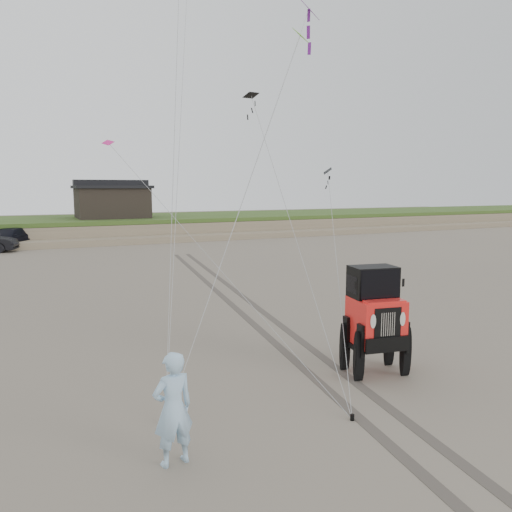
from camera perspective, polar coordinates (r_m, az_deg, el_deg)
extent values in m
plane|color=#6B6054|center=(11.28, 5.85, -15.19)|extent=(160.00, 160.00, 0.00)
cube|color=#7A6B54|center=(47.33, -18.61, 2.94)|extent=(160.00, 12.00, 1.40)
cube|color=#2D4719|center=(47.27, -18.66, 3.97)|extent=(160.00, 12.00, 0.35)
cube|color=#7A6B54|center=(40.94, -17.51, 1.65)|extent=(160.00, 3.50, 0.50)
cube|color=black|center=(46.48, -16.13, 5.83)|extent=(6.00, 5.00, 2.60)
cube|color=black|center=(46.46, -16.20, 7.59)|extent=(6.40, 5.40, 0.25)
cube|color=black|center=(46.47, -16.22, 8.05)|extent=(6.40, 1.20, 0.50)
imported|color=black|center=(40.68, -26.42, 1.83)|extent=(4.41, 5.34, 1.46)
imported|color=#8BB8D7|center=(8.36, -9.47, -16.84)|extent=(0.74, 0.55, 1.86)
cube|color=#7EE628|center=(18.87, 5.10, 23.82)|extent=(0.73, 0.71, 0.39)
cube|color=#6C1782|center=(21.59, 6.08, 26.28)|extent=(1.13, 1.09, 0.60)
cube|color=#E41C82|center=(18.44, -16.56, 12.32)|extent=(0.40, 0.44, 0.23)
cube|color=black|center=(18.44, 8.19, 9.61)|extent=(0.48, 0.60, 0.29)
cube|color=black|center=(15.92, -0.58, 17.90)|extent=(0.55, 0.48, 0.18)
cylinder|color=black|center=(9.97, -10.32, -18.16)|extent=(0.08, 0.08, 0.12)
cylinder|color=black|center=(10.15, 10.94, -17.66)|extent=(0.08, 0.08, 0.12)
cube|color=#4C443D|center=(18.79, -2.61, -5.72)|extent=(4.42, 29.74, 0.01)
cube|color=#4C443D|center=(19.10, -0.39, -5.48)|extent=(4.42, 29.74, 0.01)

